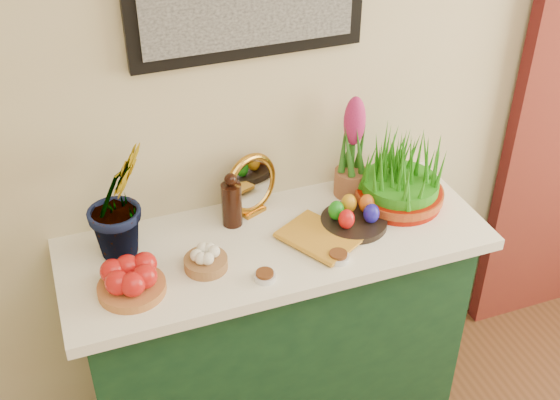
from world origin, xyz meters
The scene contains 13 objects.
sideboard centered at (-0.24, 2.00, 0.42)m, with size 1.30×0.45×0.85m, color #163D1F.
tablecloth centered at (-0.24, 2.00, 0.87)m, with size 1.40×0.55×0.04m, color silver.
hyacinth_green centered at (-0.71, 2.11, 1.14)m, with size 0.25×0.22×0.51m, color #286A1C.
apple_bowl centered at (-0.73, 1.90, 0.93)m, with size 0.22×0.22×0.10m.
garlic_basket centered at (-0.49, 1.93, 0.92)m, with size 0.18×0.18×0.08m.
vinegar_cruet centered at (-0.35, 2.13, 0.98)m, with size 0.07×0.07×0.20m.
mirror centered at (-0.26, 2.17, 1.00)m, with size 0.22×0.13×0.22m.
book centered at (-0.19, 1.89, 0.91)m, with size 0.16×0.24×0.03m, color #C28522.
spice_dish_left centered at (-0.34, 1.82, 0.90)m, with size 0.07×0.07×0.03m.
spice_dish_right centered at (-0.09, 1.83, 0.90)m, with size 0.07×0.07×0.03m.
egg_plate centered at (0.03, 1.98, 0.92)m, with size 0.24×0.24×0.09m.
hyacinth_pink centered at (0.10, 2.15, 1.06)m, with size 0.12×0.12×0.38m.
wheatgrass_sabzeh centered at (0.24, 2.04, 1.00)m, with size 0.31×0.31×0.25m.
Camera 1 is at (-0.85, 0.29, 2.30)m, focal length 45.00 mm.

